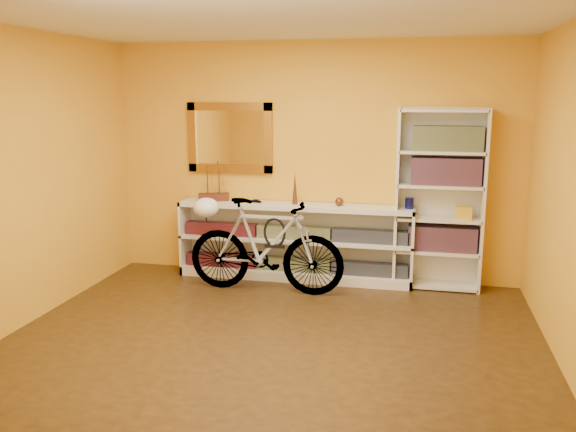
% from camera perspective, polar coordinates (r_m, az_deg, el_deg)
% --- Properties ---
extents(floor, '(4.50, 4.00, 0.01)m').
position_cam_1_polar(floor, '(5.02, -1.76, -12.34)').
color(floor, '#311F0D').
rests_on(floor, ground).
extents(ceiling, '(4.50, 4.00, 0.01)m').
position_cam_1_polar(ceiling, '(4.62, -1.98, 18.69)').
color(ceiling, silver).
rests_on(ceiling, ground).
extents(back_wall, '(4.50, 0.01, 2.60)m').
position_cam_1_polar(back_wall, '(6.59, 2.46, 5.23)').
color(back_wall, gold).
rests_on(back_wall, ground).
extents(left_wall, '(0.01, 4.00, 2.60)m').
position_cam_1_polar(left_wall, '(5.64, -24.69, 3.08)').
color(left_wall, gold).
rests_on(left_wall, ground).
extents(gilt_mirror, '(0.98, 0.06, 0.78)m').
position_cam_1_polar(gilt_mirror, '(6.76, -5.60, 7.48)').
color(gilt_mirror, '#8C5E19').
rests_on(gilt_mirror, back_wall).
extents(wall_socket, '(0.09, 0.02, 0.09)m').
position_cam_1_polar(wall_socket, '(6.68, 9.99, -4.04)').
color(wall_socket, silver).
rests_on(wall_socket, back_wall).
extents(console_unit, '(2.60, 0.35, 0.85)m').
position_cam_1_polar(console_unit, '(6.60, 0.62, -2.48)').
color(console_unit, silver).
rests_on(console_unit, floor).
extents(cd_row_lower, '(2.50, 0.13, 0.14)m').
position_cam_1_polar(cd_row_lower, '(6.65, 0.57, -4.65)').
color(cd_row_lower, black).
rests_on(cd_row_lower, console_unit).
extents(cd_row_upper, '(2.50, 0.13, 0.14)m').
position_cam_1_polar(cd_row_upper, '(6.55, 0.58, -1.59)').
color(cd_row_upper, navy).
rests_on(cd_row_upper, console_unit).
extents(model_ship, '(0.37, 0.24, 0.41)m').
position_cam_1_polar(model_ship, '(6.72, -7.17, 3.16)').
color(model_ship, '#411D12').
rests_on(model_ship, console_unit).
extents(toy_car, '(0.00, 0.00, 0.00)m').
position_cam_1_polar(toy_car, '(6.61, -3.02, 1.30)').
color(toy_car, black).
rests_on(toy_car, console_unit).
extents(bronze_ornament, '(0.06, 0.06, 0.35)m').
position_cam_1_polar(bronze_ornament, '(6.48, 0.67, 2.68)').
color(bronze_ornament, '#57331E').
rests_on(bronze_ornament, console_unit).
extents(decorative_orb, '(0.09, 0.09, 0.09)m').
position_cam_1_polar(decorative_orb, '(6.42, 4.94, 1.38)').
color(decorative_orb, '#57331E').
rests_on(decorative_orb, console_unit).
extents(bookcase, '(0.90, 0.30, 1.90)m').
position_cam_1_polar(bookcase, '(6.38, 14.30, 1.49)').
color(bookcase, silver).
rests_on(bookcase, floor).
extents(book_row_a, '(0.70, 0.22, 0.26)m').
position_cam_1_polar(book_row_a, '(6.47, 14.56, -2.06)').
color(book_row_a, maroon).
rests_on(book_row_a, bookcase).
extents(book_row_b, '(0.70, 0.22, 0.28)m').
position_cam_1_polar(book_row_b, '(6.34, 14.89, 4.19)').
color(book_row_b, maroon).
rests_on(book_row_b, bookcase).
extents(book_row_c, '(0.70, 0.22, 0.25)m').
position_cam_1_polar(book_row_c, '(6.31, 15.05, 7.20)').
color(book_row_c, '#1B5561').
rests_on(book_row_c, bookcase).
extents(travel_mug, '(0.09, 0.09, 0.20)m').
position_cam_1_polar(travel_mug, '(6.38, 11.54, 0.84)').
color(travel_mug, navy).
rests_on(travel_mug, bookcase).
extents(red_tin, '(0.14, 0.14, 0.16)m').
position_cam_1_polar(red_tin, '(6.34, 12.74, 6.92)').
color(red_tin, maroon).
rests_on(red_tin, bookcase).
extents(yellow_bag, '(0.18, 0.14, 0.13)m').
position_cam_1_polar(yellow_bag, '(6.38, 16.50, 0.28)').
color(yellow_bag, gold).
rests_on(yellow_bag, bookcase).
extents(bicycle, '(0.47, 1.69, 0.99)m').
position_cam_1_polar(bicycle, '(6.15, -2.18, -2.88)').
color(bicycle, silver).
rests_on(bicycle, floor).
extents(helmet, '(0.27, 0.26, 0.21)m').
position_cam_1_polar(helmet, '(6.27, -7.86, 0.82)').
color(helmet, white).
rests_on(helmet, bicycle).
extents(u_lock, '(0.23, 0.03, 0.23)m').
position_cam_1_polar(u_lock, '(6.09, -1.29, -1.59)').
color(u_lock, black).
rests_on(u_lock, bicycle).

